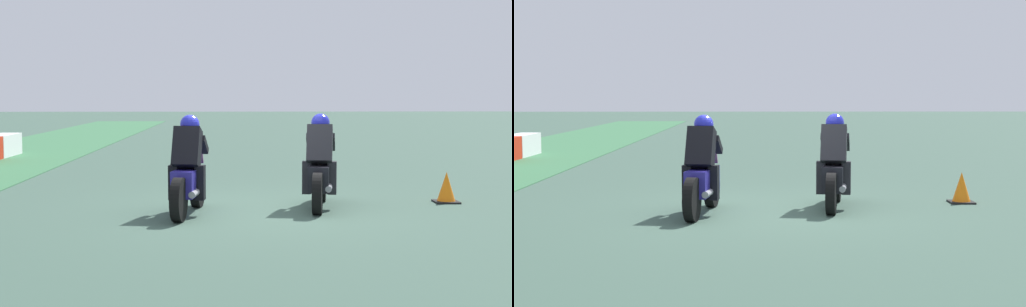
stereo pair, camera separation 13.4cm
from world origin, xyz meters
TOP-DOWN VIEW (x-y plane):
  - ground_plane at (0.00, 0.00)m, footprint 120.00×120.00m
  - rider_lane_a at (0.28, -1.05)m, footprint 2.04×0.60m
  - rider_lane_b at (-0.30, 1.01)m, footprint 2.04×0.59m
  - traffic_cone at (0.77, -3.24)m, footprint 0.40×0.40m

SIDE VIEW (x-z plane):
  - ground_plane at x=0.00m, z-range 0.00..0.00m
  - traffic_cone at x=0.77m, z-range -0.02..0.50m
  - rider_lane_a at x=0.28m, z-range -0.13..1.38m
  - rider_lane_b at x=-0.30m, z-range -0.13..1.38m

